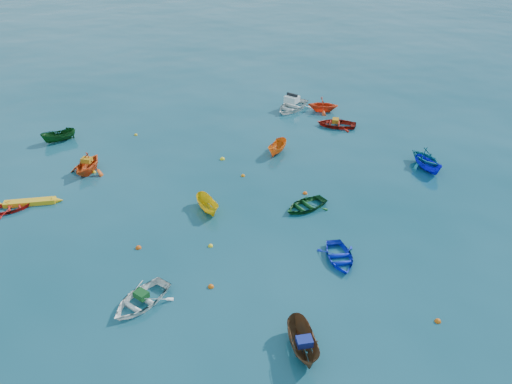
{
  "coord_description": "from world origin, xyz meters",
  "views": [
    {
      "loc": [
        -0.81,
        -23.71,
        17.77
      ],
      "look_at": [
        0.0,
        5.0,
        0.4
      ],
      "focal_mm": 35.0,
      "sensor_mm": 36.0,
      "label": 1
    }
  ],
  "objects_px": {
    "dinghy_white_near": "(141,303)",
    "kayak_yellow": "(30,204)",
    "dinghy_blue_se": "(339,260)",
    "motorboat_white": "(292,109)"
  },
  "relations": [
    {
      "from": "dinghy_white_near",
      "to": "kayak_yellow",
      "type": "bearing_deg",
      "value": 170.57
    },
    {
      "from": "dinghy_white_near",
      "to": "dinghy_blue_se",
      "type": "xyz_separation_m",
      "value": [
        10.57,
        3.17,
        0.0
      ]
    },
    {
      "from": "kayak_yellow",
      "to": "motorboat_white",
      "type": "height_order",
      "value": "motorboat_white"
    },
    {
      "from": "dinghy_white_near",
      "to": "kayak_yellow",
      "type": "height_order",
      "value": "dinghy_white_near"
    },
    {
      "from": "kayak_yellow",
      "to": "motorboat_white",
      "type": "xyz_separation_m",
      "value": [
        18.82,
        16.26,
        0.0
      ]
    },
    {
      "from": "dinghy_blue_se",
      "to": "motorboat_white",
      "type": "xyz_separation_m",
      "value": [
        -0.66,
        22.63,
        0.0
      ]
    },
    {
      "from": "dinghy_white_near",
      "to": "kayak_yellow",
      "type": "xyz_separation_m",
      "value": [
        -8.91,
        9.54,
        0.0
      ]
    },
    {
      "from": "kayak_yellow",
      "to": "motorboat_white",
      "type": "distance_m",
      "value": 24.87
    },
    {
      "from": "dinghy_white_near",
      "to": "motorboat_white",
      "type": "bearing_deg",
      "value": 106.53
    },
    {
      "from": "kayak_yellow",
      "to": "motorboat_white",
      "type": "bearing_deg",
      "value": -57.05
    }
  ]
}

